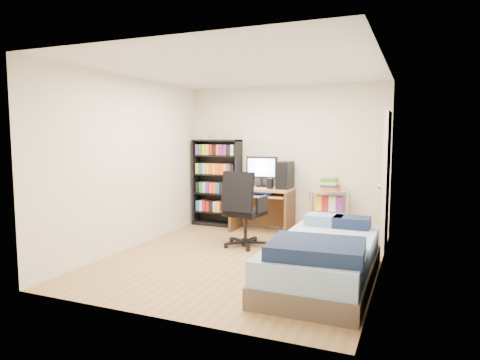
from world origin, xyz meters
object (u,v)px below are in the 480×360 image
at_px(bed, 323,259).
at_px(media_shelf, 217,182).
at_px(computer_desk, 269,192).
at_px(office_chair, 244,223).

bearing_deg(bed, media_shelf, 136.18).
relative_size(computer_desk, bed, 0.60).
distance_m(media_shelf, office_chair, 1.65).
bearing_deg(office_chair, bed, -31.44).
xyz_separation_m(media_shelf, bed, (2.44, -2.34, -0.54)).
bearing_deg(computer_desk, media_shelf, 172.93).
bearing_deg(media_shelf, bed, -43.82).
bearing_deg(media_shelf, office_chair, -49.89).
height_order(computer_desk, office_chair, computer_desk).
bearing_deg(media_shelf, computer_desk, -7.07).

